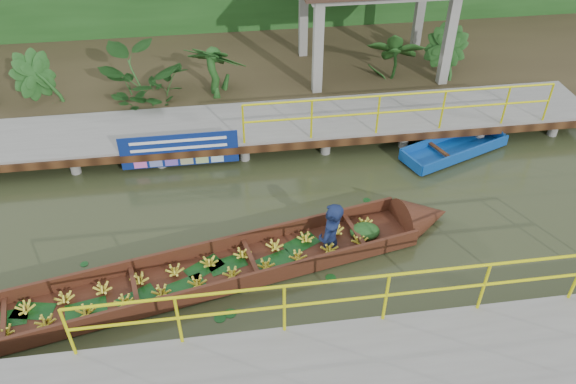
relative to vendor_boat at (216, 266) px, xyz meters
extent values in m
plane|color=#272E17|center=(1.84, 1.11, -0.27)|extent=(80.00, 80.00, 0.00)
cube|color=#332919|center=(1.84, 8.61, -0.04)|extent=(30.00, 8.00, 0.45)
cube|color=slate|center=(1.84, 4.61, 0.23)|extent=(16.00, 2.00, 0.15)
cube|color=black|center=(1.84, 3.61, 0.15)|extent=(16.00, 0.12, 0.18)
cylinder|color=yellow|center=(4.59, 3.66, 1.31)|extent=(7.50, 0.05, 0.05)
cylinder|color=yellow|center=(4.59, 3.66, 0.86)|extent=(7.50, 0.05, 0.05)
cylinder|color=yellow|center=(4.59, 3.66, 0.81)|extent=(0.05, 0.05, 1.00)
cylinder|color=slate|center=(-4.16, 3.81, -0.05)|extent=(0.24, 0.24, 0.55)
cylinder|color=slate|center=(-4.16, 5.41, -0.05)|extent=(0.24, 0.24, 0.55)
cylinder|color=slate|center=(-2.16, 3.81, -0.05)|extent=(0.24, 0.24, 0.55)
cylinder|color=slate|center=(-2.16, 5.41, -0.05)|extent=(0.24, 0.24, 0.55)
cylinder|color=slate|center=(-0.16, 3.81, -0.05)|extent=(0.24, 0.24, 0.55)
cylinder|color=slate|center=(-0.16, 5.41, -0.05)|extent=(0.24, 0.24, 0.55)
cylinder|color=slate|center=(1.84, 3.81, -0.05)|extent=(0.24, 0.24, 0.55)
cylinder|color=slate|center=(1.84, 5.41, -0.05)|extent=(0.24, 0.24, 0.55)
cylinder|color=slate|center=(3.84, 3.81, -0.05)|extent=(0.24, 0.24, 0.55)
cylinder|color=slate|center=(3.84, 5.41, -0.05)|extent=(0.24, 0.24, 0.55)
cylinder|color=slate|center=(5.84, 3.81, -0.05)|extent=(0.24, 0.24, 0.55)
cylinder|color=slate|center=(5.84, 5.41, -0.05)|extent=(0.24, 0.24, 0.55)
cylinder|color=slate|center=(7.84, 3.81, -0.05)|extent=(0.24, 0.24, 0.55)
cylinder|color=slate|center=(7.84, 5.41, -0.05)|extent=(0.24, 0.24, 0.55)
cylinder|color=slate|center=(1.84, 3.81, -0.05)|extent=(0.24, 0.24, 0.55)
cylinder|color=yellow|center=(2.84, -1.94, 1.38)|extent=(10.00, 0.05, 0.05)
cylinder|color=yellow|center=(2.84, -1.94, 0.93)|extent=(10.00, 0.05, 0.05)
cylinder|color=yellow|center=(2.84, -1.94, 0.88)|extent=(0.05, 0.05, 1.00)
cube|color=slate|center=(3.04, 6.21, 1.33)|extent=(0.25, 0.25, 2.80)
cube|color=slate|center=(6.64, 6.21, 1.33)|extent=(0.25, 0.25, 2.80)
cube|color=slate|center=(3.04, 8.61, 1.33)|extent=(0.25, 0.25, 2.80)
cube|color=slate|center=(6.64, 8.61, 1.33)|extent=(0.25, 0.25, 2.80)
cube|color=#3C1F10|center=(-0.40, -0.08, -0.20)|extent=(8.82, 2.90, 0.07)
cube|color=#3C1F10|center=(-0.51, 0.45, -0.05)|extent=(8.61, 1.89, 0.37)
cube|color=#3C1F10|center=(-0.28, -0.62, -0.05)|extent=(8.61, 1.89, 0.37)
cone|color=#3C1F10|center=(4.38, 0.93, -0.11)|extent=(1.29, 1.26, 1.05)
ellipsoid|color=#183F14|center=(3.04, 0.65, -0.09)|extent=(0.70, 0.60, 0.29)
imported|color=#111B3E|center=(2.29, 0.49, 0.80)|extent=(0.78, 0.84, 1.93)
cube|color=#0D3E91|center=(5.98, 3.34, -0.18)|extent=(2.85, 1.76, 0.09)
cube|color=#0D3E91|center=(5.83, 3.72, -0.07)|extent=(2.57, 1.05, 0.27)
cube|color=#0D3E91|center=(6.13, 2.96, -0.07)|extent=(2.57, 1.05, 0.27)
cube|color=#0D3E91|center=(4.70, 2.84, -0.07)|extent=(0.35, 0.79, 0.27)
cone|color=#0D3E91|center=(7.42, 3.91, -0.12)|extent=(0.79, 0.91, 0.77)
cube|color=black|center=(5.55, 3.18, -0.03)|extent=(0.38, 0.80, 0.05)
cube|color=navy|center=(-0.68, 3.59, 0.28)|extent=(2.73, 0.03, 0.85)
cube|color=white|center=(-0.68, 3.57, 0.55)|extent=(2.22, 0.01, 0.07)
cube|color=white|center=(-0.68, 3.57, 0.35)|extent=(2.22, 0.01, 0.07)
imported|color=#183F14|center=(-4.16, 6.41, 0.87)|extent=(1.10, 1.10, 1.37)
imported|color=#183F14|center=(-1.66, 6.41, 0.87)|extent=(1.10, 1.10, 1.37)
imported|color=#183F14|center=(0.34, 6.41, 0.87)|extent=(1.10, 1.10, 1.37)
imported|color=#183F14|center=(5.34, 6.41, 0.87)|extent=(1.10, 1.10, 1.37)
imported|color=#183F14|center=(6.84, 6.41, 0.87)|extent=(1.10, 1.10, 1.37)
camera|label=1|loc=(0.31, -7.53, 7.56)|focal=35.00mm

